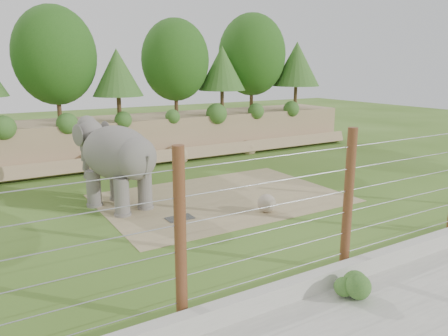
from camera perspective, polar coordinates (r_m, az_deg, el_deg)
ground at (r=16.14m, az=3.69°, el=-6.95°), size 90.00×90.00×0.00m
back_embankment at (r=26.79m, az=-10.92°, el=9.62°), size 30.00×5.52×8.77m
dirt_patch at (r=18.78m, az=-0.27°, el=-3.94°), size 10.00×7.00×0.02m
drain_grate at (r=16.40m, az=-5.80°, el=-6.52°), size 1.00×0.60×0.03m
elephant at (r=17.66m, az=-13.71°, el=0.32°), size 3.11×4.63×3.45m
stone_ball at (r=16.97m, az=5.59°, el=-4.60°), size 0.72×0.72×0.72m
retaining_wall at (r=12.59m, az=17.08°, el=-12.35°), size 26.00×0.35×0.50m
walkway at (r=11.65m, az=24.59°, el=-16.60°), size 26.00×4.00×0.01m
barrier_fence at (r=12.27m, az=15.90°, el=-4.17°), size 20.26×0.26×4.00m
walkway_shrub at (r=11.40m, az=16.69°, el=-14.57°), size 0.69×0.69×0.69m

